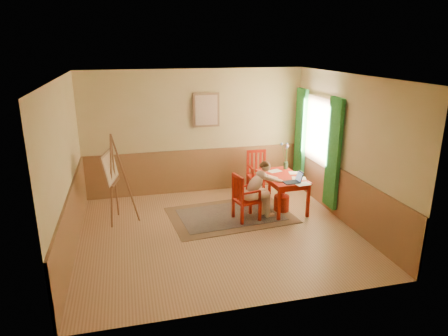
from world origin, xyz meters
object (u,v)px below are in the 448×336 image
object	(u,v)px
chair_left	(244,198)
chair_back	(258,173)
figure	(258,188)
laptop	(294,180)
easel	(112,171)
table	(282,180)

from	to	relation	value
chair_left	chair_back	bearing A→B (deg)	61.44
figure	laptop	xyz separation A→B (m)	(0.69, -0.10, 0.12)
chair_back	figure	world-z (taller)	figure
easel	laptop	bearing A→B (deg)	-10.25
table	chair_left	distance (m)	1.01
chair_left	figure	world-z (taller)	figure
easel	chair_left	bearing A→B (deg)	-13.08
chair_left	easel	world-z (taller)	easel
table	easel	xyz separation A→B (m)	(-3.37, 0.18, 0.40)
table	chair_back	distance (m)	0.95
chair_back	easel	world-z (taller)	easel
chair_left	table	bearing A→B (deg)	22.65
table	laptop	world-z (taller)	laptop
figure	easel	xyz separation A→B (m)	(-2.73, 0.52, 0.39)
chair_back	easel	distance (m)	3.27
table	chair_back	size ratio (longest dim) A/B	1.23
figure	laptop	distance (m)	0.71
figure	chair_left	bearing A→B (deg)	-171.56
chair_left	laptop	world-z (taller)	chair_left
laptop	easel	xyz separation A→B (m)	(-3.43, 0.62, 0.27)
table	figure	bearing A→B (deg)	-151.53
table	chair_left	xyz separation A→B (m)	(-0.92, -0.39, -0.16)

